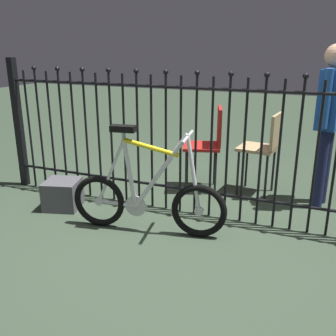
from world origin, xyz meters
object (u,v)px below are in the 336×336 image
chair_tan (265,144)px  chair_red (209,140)px  bicycle (147,198)px  person_visitor (329,115)px  display_crate (63,194)px

chair_tan → chair_red: chair_red is taller
bicycle → chair_red: 1.17m
chair_red → person_visitor: (1.12, 0.01, 0.34)m
chair_red → chair_tan: bearing=7.8°
chair_red → display_crate: chair_red is taller
display_crate → chair_tan: bearing=32.6°
bicycle → chair_tan: 1.44m
chair_red → bicycle: bearing=-98.9°
person_visitor → display_crate: person_visitor is taller
chair_tan → display_crate: 2.05m
chair_tan → person_visitor: (0.56, -0.06, 0.35)m
bicycle → person_visitor: size_ratio=0.87×
chair_tan → chair_red: 0.57m
bicycle → display_crate: bearing=172.4°
chair_tan → display_crate: size_ratio=2.72×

